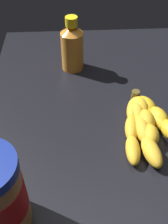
# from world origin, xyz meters

# --- Properties ---
(ground_plane) EXTENTS (0.88, 0.57, 0.04)m
(ground_plane) POSITION_xyz_m (0.00, 0.00, -0.02)
(ground_plane) COLOR black
(banana_bunch) EXTENTS (0.23, 0.15, 0.04)m
(banana_bunch) POSITION_xyz_m (0.03, 0.10, 0.02)
(banana_bunch) COLOR gold
(banana_bunch) RESTS_ON ground_plane
(honey_bottle) EXTENTS (0.06, 0.06, 0.15)m
(honey_bottle) POSITION_xyz_m (-0.22, -0.06, 0.07)
(honey_bottle) COLOR orange
(honey_bottle) RESTS_ON ground_plane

